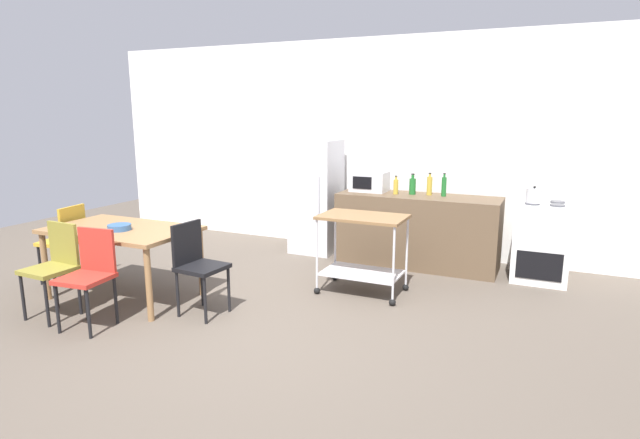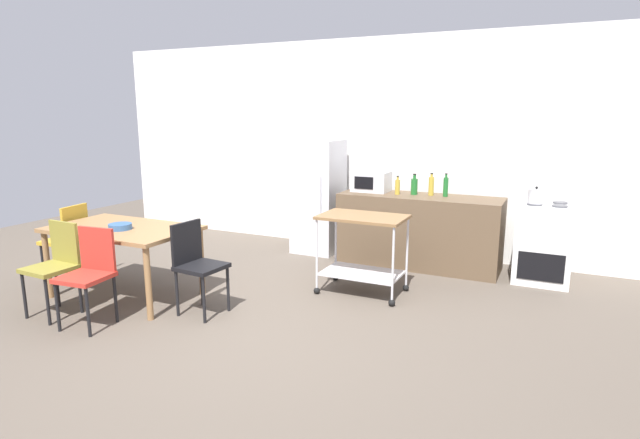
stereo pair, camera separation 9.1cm
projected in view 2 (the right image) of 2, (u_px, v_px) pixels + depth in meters
The scene contains 18 objects.
ground_plane at pixel (244, 329), 4.66m from camera, with size 12.00×12.00×0.00m, color brown.
back_wall at pixel (369, 146), 7.18m from camera, with size 8.40×0.12×2.90m, color white.
kitchen_counter at pixel (419, 231), 6.48m from camera, with size 2.00×0.64×0.90m, color brown.
dining_table at pixel (123, 234), 5.36m from camera, with size 1.50×0.90×0.75m.
chair_olive at pixel (56, 262), 4.91m from camera, with size 0.42×0.42×0.89m.
chair_red at pixel (90, 270), 4.66m from camera, with size 0.44×0.44×0.89m.
chair_black at pixel (196, 261), 4.94m from camera, with size 0.43×0.43×0.89m.
chair_mustard at pixel (68, 237), 5.88m from camera, with size 0.45×0.45×0.89m.
stove_oven at pixel (544, 243), 5.89m from camera, with size 0.60×0.61×0.92m.
refrigerator at pixel (318, 196), 7.11m from camera, with size 0.60×0.63×1.55m.
kitchen_cart at pixel (362, 241), 5.48m from camera, with size 0.91×0.57×0.85m.
microwave at pixel (371, 181), 6.71m from camera, with size 0.46×0.35×0.26m.
bottle_wine at pixel (397, 187), 6.47m from camera, with size 0.06×0.06×0.23m.
bottle_sparkling_water at pixel (414, 186), 6.46m from camera, with size 0.08×0.08×0.26m.
bottle_vinegar at pixel (431, 186), 6.39m from camera, with size 0.07×0.07×0.28m.
bottle_soda at pixel (446, 187), 6.30m from camera, with size 0.06×0.06×0.29m.
fruit_bowl at pixel (120, 227), 5.23m from camera, with size 0.23×0.23×0.06m, color #33598C.
kettle at pixel (536, 196), 5.74m from camera, with size 0.24×0.17×0.19m.
Camera 2 is at (2.50, -3.63, 1.93)m, focal length 28.95 mm.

